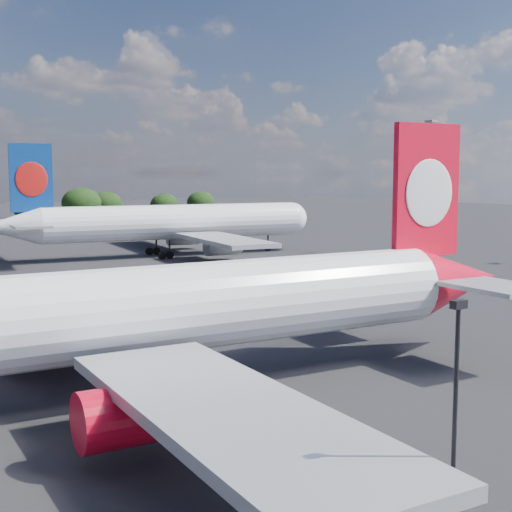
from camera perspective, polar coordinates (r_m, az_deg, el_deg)
qantas_airliner at (r=43.26m, az=-6.05°, el=-4.31°), size 51.78×49.24×16.89m
china_southern_airliner at (r=114.84m, az=-7.34°, el=2.61°), size 54.12×51.60×17.66m
apron_lamp_post at (r=25.17m, az=15.62°, el=-12.37°), size 0.55×0.30×9.22m
floodlight_mast_near at (r=122.23m, az=13.78°, el=6.88°), size 1.60×1.60×21.98m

